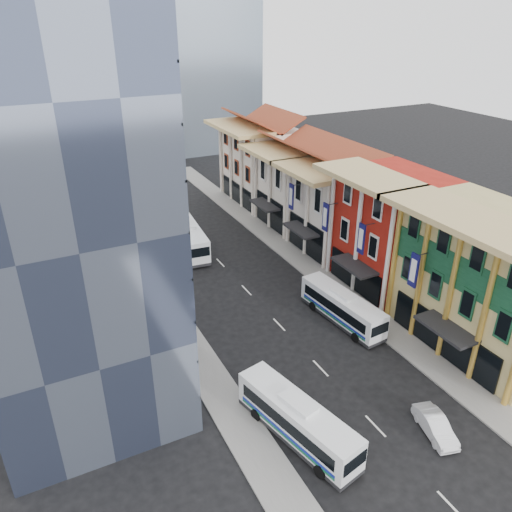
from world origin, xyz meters
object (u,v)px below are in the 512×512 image
bus_right (342,307)px  bus_left_far (188,236)px  bus_left_near (297,419)px  shophouse_tan (488,283)px  office_tower (50,183)px  sedan_right (435,426)px

bus_right → bus_left_far: bearing=104.2°
bus_left_near → shophouse_tan: bearing=-6.0°
office_tower → bus_left_far: size_ratio=2.75×
bus_left_far → bus_left_near: bearing=-90.8°
bus_left_far → shophouse_tan: bearing=-55.6°
bus_left_far → sedan_right: 35.69m
office_tower → bus_left_near: size_ratio=2.99×
shophouse_tan → office_tower: 35.19m
bus_right → sedan_right: (-2.33, -14.29, -0.87)m
office_tower → bus_right: (22.50, -6.03, -13.45)m
bus_right → office_tower: bearing=159.5°
shophouse_tan → bus_left_far: 33.38m
bus_left_far → bus_right: bus_left_far is taller
bus_left_far → bus_right: size_ratio=1.13×
shophouse_tan → sedan_right: (-10.83, -6.32, -5.32)m
bus_left_near → office_tower: bearing=112.2°
bus_left_near → bus_right: size_ratio=1.03×
shophouse_tan → bus_left_near: bearing=-173.0°
office_tower → shophouse_tan: bearing=-24.3°
shophouse_tan → bus_right: (-8.50, 7.97, -4.45)m
sedan_right → office_tower: bearing=149.0°
shophouse_tan → sedan_right: bearing=-149.7°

